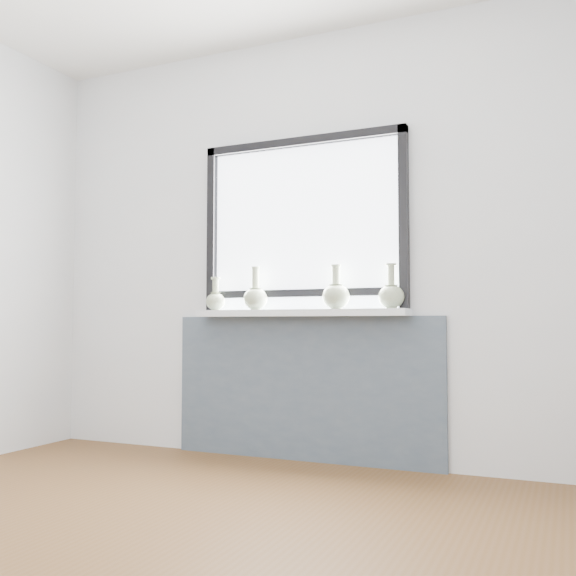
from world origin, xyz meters
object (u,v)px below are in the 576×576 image
at_px(windowsill, 299,313).
at_px(vase_a, 216,300).
at_px(vase_d, 391,295).
at_px(vase_b, 255,297).
at_px(vase_c, 336,295).

distance_m(windowsill, vase_a, 0.57).
bearing_deg(vase_d, vase_b, -178.73).
xyz_separation_m(vase_c, vase_d, (0.32, 0.01, -0.01)).
xyz_separation_m(windowsill, vase_d, (0.56, 0.01, 0.10)).
height_order(windowsill, vase_b, vase_b).
height_order(vase_a, vase_d, vase_d).
height_order(vase_b, vase_d, vase_b).
distance_m(vase_b, vase_c, 0.52).
bearing_deg(vase_b, windowsill, 2.57).
bearing_deg(vase_b, vase_a, -179.20).
xyz_separation_m(windowsill, vase_c, (0.24, -0.01, 0.10)).
relative_size(vase_a, vase_d, 0.82).
bearing_deg(vase_a, vase_d, 1.15).
relative_size(vase_b, vase_c, 1.02).
xyz_separation_m(vase_a, vase_b, (0.28, 0.00, 0.01)).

